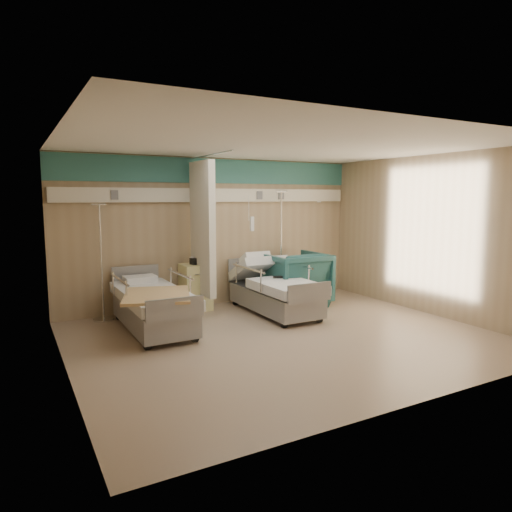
{
  "coord_description": "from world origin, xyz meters",
  "views": [
    {
      "loc": [
        -3.51,
        -5.55,
        2.06
      ],
      "look_at": [
        -0.16,
        0.6,
        1.16
      ],
      "focal_mm": 32.0,
      "sensor_mm": 36.0,
      "label": 1
    }
  ],
  "objects_px": {
    "bedside_cabinet": "(196,287)",
    "iv_stand_left": "(103,297)",
    "bed_right": "(275,296)",
    "visitor_armchair": "(294,279)",
    "bed_left": "(153,310)",
    "iv_stand_right": "(281,277)"
  },
  "relations": [
    {
      "from": "bedside_cabinet",
      "to": "iv_stand_left",
      "type": "xyz_separation_m",
      "value": [
        -1.63,
        0.07,
        -0.02
      ]
    },
    {
      "from": "bedside_cabinet",
      "to": "iv_stand_left",
      "type": "height_order",
      "value": "iv_stand_left"
    },
    {
      "from": "bed_right",
      "to": "bedside_cabinet",
      "type": "distance_m",
      "value": 1.46
    },
    {
      "from": "visitor_armchair",
      "to": "bedside_cabinet",
      "type": "bearing_deg",
      "value": -15.58
    },
    {
      "from": "bed_left",
      "to": "visitor_armchair",
      "type": "distance_m",
      "value": 2.88
    },
    {
      "from": "iv_stand_left",
      "to": "bedside_cabinet",
      "type": "bearing_deg",
      "value": -2.46
    },
    {
      "from": "iv_stand_right",
      "to": "iv_stand_left",
      "type": "height_order",
      "value": "iv_stand_right"
    },
    {
      "from": "visitor_armchair",
      "to": "iv_stand_left",
      "type": "relative_size",
      "value": 0.58
    },
    {
      "from": "bed_right",
      "to": "iv_stand_left",
      "type": "bearing_deg",
      "value": 160.78
    },
    {
      "from": "bed_right",
      "to": "iv_stand_right",
      "type": "xyz_separation_m",
      "value": [
        0.69,
        0.92,
        0.13
      ]
    },
    {
      "from": "visitor_armchair",
      "to": "iv_stand_right",
      "type": "bearing_deg",
      "value": -92.7
    },
    {
      "from": "bed_left",
      "to": "iv_stand_left",
      "type": "relative_size",
      "value": 1.1
    },
    {
      "from": "bed_left",
      "to": "visitor_armchair",
      "type": "xyz_separation_m",
      "value": [
        2.85,
        0.35,
        0.2
      ]
    },
    {
      "from": "iv_stand_left",
      "to": "bed_left",
      "type": "bearing_deg",
      "value": -59.04
    },
    {
      "from": "bedside_cabinet",
      "to": "visitor_armchair",
      "type": "distance_m",
      "value": 1.89
    },
    {
      "from": "bed_right",
      "to": "bedside_cabinet",
      "type": "xyz_separation_m",
      "value": [
        -1.15,
        0.9,
        0.11
      ]
    },
    {
      "from": "bedside_cabinet",
      "to": "iv_stand_right",
      "type": "xyz_separation_m",
      "value": [
        1.84,
        0.02,
        0.02
      ]
    },
    {
      "from": "bed_left",
      "to": "iv_stand_right",
      "type": "relative_size",
      "value": 0.99
    },
    {
      "from": "visitor_armchair",
      "to": "iv_stand_right",
      "type": "relative_size",
      "value": 0.52
    },
    {
      "from": "bed_right",
      "to": "bedside_cabinet",
      "type": "relative_size",
      "value": 2.54
    },
    {
      "from": "bed_right",
      "to": "iv_stand_left",
      "type": "distance_m",
      "value": 2.95
    },
    {
      "from": "iv_stand_right",
      "to": "iv_stand_left",
      "type": "distance_m",
      "value": 3.47
    }
  ]
}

